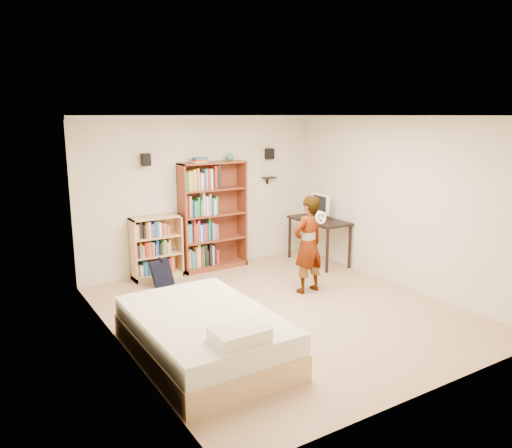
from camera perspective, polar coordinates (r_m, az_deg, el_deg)
The scene contains 14 objects.
ground at distance 7.16m, azimuth 3.01°, elevation -9.89°, with size 4.50×5.00×0.01m, color tan.
room_shell at distance 6.69m, azimuth 3.18°, elevation 4.21°, with size 4.52×5.02×2.71m.
crown_molding at distance 6.63m, azimuth 3.27°, elevation 12.01°, with size 4.50×5.00×0.06m.
speaker_left at distance 8.33m, azimuth -12.48°, elevation 7.19°, with size 0.14×0.12×0.20m, color black.
speaker_right at distance 9.40m, azimuth 1.57°, elevation 8.03°, with size 0.14×0.12×0.20m, color black.
wall_shelf at distance 9.45m, azimuth 1.52°, elevation 5.31°, with size 0.25×0.16×0.03m, color black.
tall_bookshelf at distance 8.86m, azimuth -4.91°, elevation 0.90°, with size 1.21×0.35×1.91m, color maroon, non-canonical shape.
low_bookshelf at distance 8.56m, azimuth -11.29°, elevation -2.65°, with size 0.84×0.32×1.06m, color #D7B574, non-canonical shape.
computer_desk at distance 9.35m, azimuth 7.17°, elevation -1.94°, with size 0.61×1.21×0.83m, color black, non-canonical shape.
imac at distance 9.30m, azimuth 7.29°, elevation 2.04°, with size 0.09×0.46×0.46m, color white, non-canonical shape.
daybed at distance 5.83m, azimuth -5.99°, elevation -11.86°, with size 1.42×2.19×0.64m, color silver, non-canonical shape.
person at distance 7.71m, azimuth 5.99°, elevation -2.34°, with size 0.55×0.36×1.52m, color black.
wii_wheel at distance 7.39m, azimuth 7.42°, elevation 0.73°, with size 0.19×0.19×0.03m, color white.
navy_bag at distance 8.19m, azimuth -10.74°, elevation -5.50°, with size 0.33×0.22×0.45m, color black, non-canonical shape.
Camera 1 is at (-3.80, -5.43, 2.71)m, focal length 35.00 mm.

